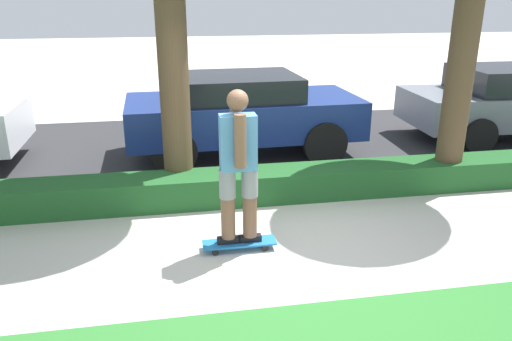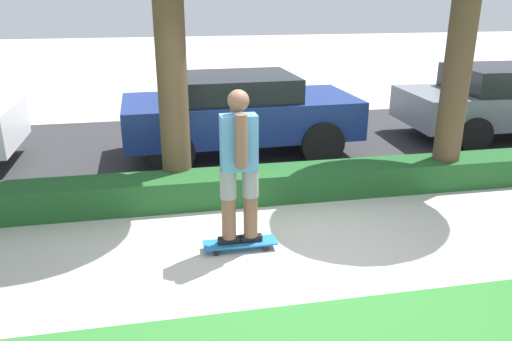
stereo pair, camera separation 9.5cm
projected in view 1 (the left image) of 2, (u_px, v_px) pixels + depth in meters
The scene contains 6 objects.
ground_plane at pixel (281, 253), 5.64m from camera, with size 60.00×60.00×0.00m, color #BCB7AD.
street_asphalt at pixel (232, 147), 9.53m from camera, with size 18.55×5.00×0.01m.
hedge_row at pixel (256, 185), 7.05m from camera, with size 18.55×0.60×0.42m.
skateboard at pixel (239, 243), 5.71m from camera, with size 0.84×0.24×0.09m.
skater_person at pixel (238, 164), 5.39m from camera, with size 0.51×0.45×1.75m.
parked_car_middle at pixel (242, 111), 8.87m from camera, with size 4.12×1.96×1.44m.
Camera 1 is at (-1.16, -4.87, 2.78)m, focal length 35.00 mm.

